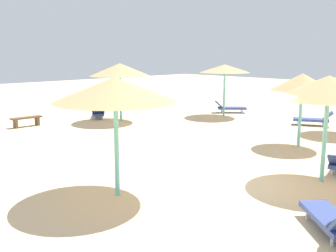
{
  "coord_description": "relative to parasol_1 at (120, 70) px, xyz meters",
  "views": [
    {
      "loc": [
        -8.79,
        -6.07,
        3.6
      ],
      "look_at": [
        0.0,
        3.0,
        1.2
      ],
      "focal_mm": 41.27,
      "sensor_mm": 36.0,
      "label": 1
    }
  ],
  "objects": [
    {
      "name": "parasol_1",
      "position": [
        0.0,
        0.0,
        0.0
      ],
      "size": [
        3.16,
        3.16,
        3.06
      ],
      "color": "#6BC6BC",
      "rests_on": "ground"
    },
    {
      "name": "bench_1",
      "position": [
        -4.37,
        1.93,
        -2.38
      ],
      "size": [
        1.51,
        0.44,
        0.49
      ],
      "color": "brown",
      "rests_on": "ground"
    },
    {
      "name": "parasol_4",
      "position": [
        5.28,
        -2.83,
        -0.01
      ],
      "size": [
        2.82,
        2.82,
        2.95
      ],
      "color": "#6BC6BC",
      "rests_on": "ground"
    },
    {
      "name": "lounger_1",
      "position": [
        -0.33,
        1.62,
        -2.41
      ],
      "size": [
        1.64,
        1.92,
        0.66
      ],
      "color": "#33478C",
      "rests_on": "ground"
    },
    {
      "name": "lounger_4",
      "position": [
        6.52,
        -2.32,
        -2.41
      ],
      "size": [
        1.77,
        1.8,
        0.73
      ],
      "color": "#33478C",
      "rests_on": "ground"
    },
    {
      "name": "ground_plane",
      "position": [
        -3.62,
        -10.37,
        -2.72
      ],
      "size": [
        80.0,
        80.0,
        0.0
      ],
      "primitive_type": "plane",
      "color": "beige"
    },
    {
      "name": "parasol_5",
      "position": [
        -1.96,
        -11.94,
        -0.06
      ],
      "size": [
        2.9,
        2.9,
        3.0
      ],
      "color": "#6BC6BC",
      "rests_on": "ground"
    },
    {
      "name": "lounger_2",
      "position": [
        6.15,
        -7.83,
        -2.4
      ],
      "size": [
        1.43,
        1.96,
        0.75
      ],
      "color": "#33478C",
      "rests_on": "ground"
    },
    {
      "name": "parasol_7",
      "position": [
        -6.78,
        -8.78,
        -0.01
      ],
      "size": [
        3.06,
        3.06,
        3.03
      ],
      "color": "#6BC6BC",
      "rests_on": "ground"
    },
    {
      "name": "lounger_3",
      "position": [
        -5.0,
        -13.55,
        -2.4
      ],
      "size": [
        1.72,
        1.82,
        0.78
      ],
      "color": "#33478C",
      "rests_on": "ground"
    },
    {
      "name": "parasol_6",
      "position": [
        1.48,
        -9.44,
        -0.22
      ],
      "size": [
        2.38,
        2.38,
        2.84
      ],
      "color": "#6BC6BC",
      "rests_on": "ground"
    }
  ]
}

